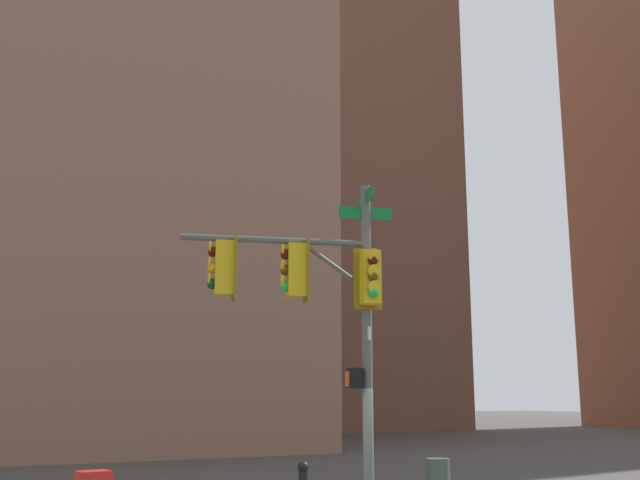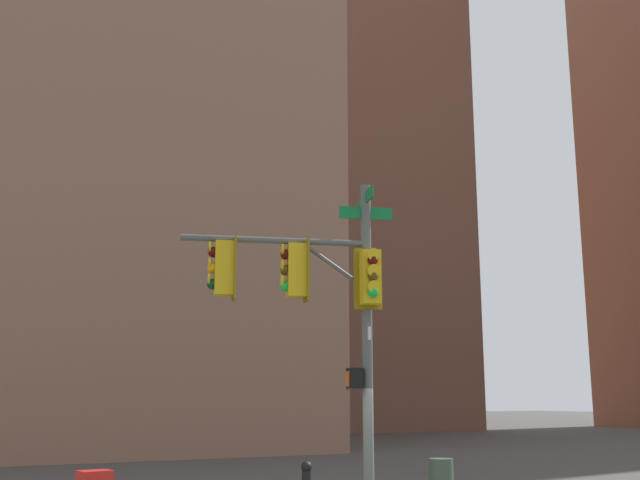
# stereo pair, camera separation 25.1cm
# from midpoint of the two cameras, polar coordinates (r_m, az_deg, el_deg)

# --- Properties ---
(signal_pole_assembly) EXTENTS (1.74, 3.86, 6.39)m
(signal_pole_assembly) POSITION_cam_midpoint_polar(r_m,az_deg,el_deg) (14.48, 0.49, -4.14)
(signal_pole_assembly) COLOR #4C514C
(signal_pole_assembly) RESTS_ON ground_plane
(fire_hydrant) EXTENTS (0.34, 0.26, 0.87)m
(fire_hydrant) POSITION_cam_midpoint_polar(r_m,az_deg,el_deg) (18.96, -0.61, -17.16)
(fire_hydrant) COLOR black
(fire_hydrant) RESTS_ON ground_plane
(litter_bin) EXTENTS (0.56, 0.56, 0.95)m
(litter_bin) POSITION_cam_midpoint_polar(r_m,az_deg,el_deg) (18.91, 9.33, -17.02)
(litter_bin) COLOR #384738
(litter_bin) RESTS_ON ground_plane
(building_brick_midblock) EXTENTS (22.80, 17.19, 40.34)m
(building_brick_midblock) POSITION_cam_midpoint_polar(r_m,az_deg,el_deg) (66.41, -0.60, 4.03)
(building_brick_midblock) COLOR brown
(building_brick_midblock) RESTS_ON ground_plane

